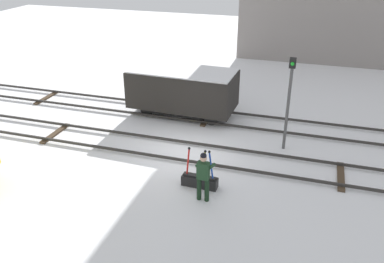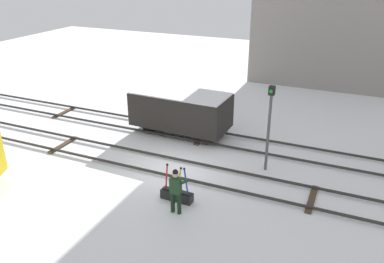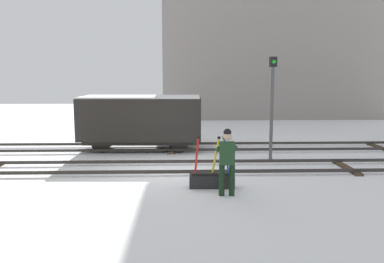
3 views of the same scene
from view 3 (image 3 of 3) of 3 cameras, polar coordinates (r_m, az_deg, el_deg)
The scene contains 8 objects.
ground_plane at distance 12.89m, azimuth -3.28°, elevation -5.63°, with size 60.00×60.00×0.00m, color white.
track_main_line at distance 12.87m, azimuth -3.28°, elevation -5.15°, with size 44.00×1.94×0.18m.
track_siding_near at distance 16.36m, azimuth -2.96°, elevation -2.27°, with size 44.00×1.94×0.18m.
switch_lever_frame at distance 10.91m, azimuth 2.92°, elevation -6.87°, with size 1.25×0.40×1.45m.
rail_worker at distance 10.08m, azimuth 5.11°, elevation -3.86°, with size 0.55×0.68×1.74m.
signal_post at distance 14.53m, azimuth 11.57°, elevation 4.93°, with size 0.24×0.32×3.73m.
apartment_building at distance 30.38m, azimuth 11.26°, elevation 14.18°, with size 15.95×5.72×12.63m.
freight_car_far_end at distance 16.26m, azimuth -7.35°, elevation 1.84°, with size 4.93×2.41×2.23m.
Camera 3 is at (0.35, -12.52, 3.08)m, focal length 36.73 mm.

